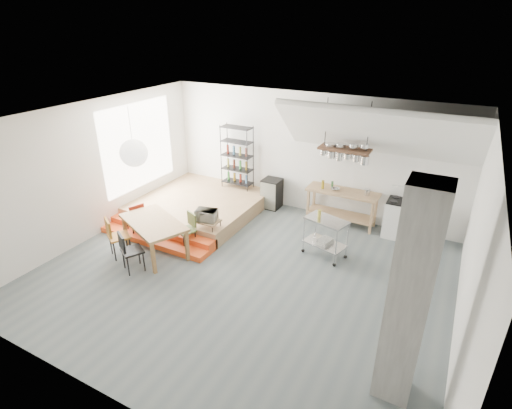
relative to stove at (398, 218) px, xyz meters
The scene contains 26 objects.
floor 4.05m from the stove, 128.38° to the right, with size 8.00×8.00×0.00m, color slate.
wall_back 2.76m from the stove, behind, with size 8.00×0.04×3.20m, color silver.
wall_left 7.31m from the stove, 154.10° to the right, with size 0.04×7.00×3.20m, color silver.
wall_right 3.67m from the stove, 64.58° to the right, with size 0.04×7.00×3.20m, color silver.
ceiling 4.86m from the stove, 128.38° to the right, with size 8.00×7.00×0.02m, color white.
slope_ceiling 2.20m from the stove, 159.90° to the right, with size 4.40×1.80×0.15m, color white.
window_pane 6.82m from the stove, 165.66° to the right, with size 0.02×2.50×2.20m, color white.
platform 5.14m from the stove, 166.98° to the right, with size 3.00×3.00×0.40m, color #99754C.
step_lower 5.90m from the stove, 148.15° to the right, with size 3.00×0.35×0.13m, color #E64D1B.
step_upper 5.72m from the stove, 151.14° to the right, with size 3.00×0.35×0.27m, color #E64D1B.
concrete_column 4.86m from the stove, 80.25° to the right, with size 0.50×0.50×3.20m, color slate.
kitchen_counter 1.41m from the stove, behind, with size 1.80×0.60×0.91m.
stove is the anchor object (origin of this frame).
pot_rack 2.04m from the stove, behind, with size 1.20×0.50×1.43m.
wire_shelving 4.58m from the stove, behind, with size 0.88×0.38×1.80m.
microwave_shelf 4.58m from the stove, 148.33° to the right, with size 0.60×0.40×0.16m.
paper_lantern 6.30m from the stove, 149.08° to the right, with size 0.60×0.60×0.60m, color white.
dining_table 5.74m from the stove, 144.20° to the right, with size 1.89×1.51×0.78m.
chair_mustard 6.57m from the stove, 143.67° to the right, with size 0.59×0.59×0.94m.
chair_black 6.24m from the stove, 137.90° to the right, with size 0.56×0.56×0.90m.
chair_olive 5.00m from the stove, 146.45° to the right, with size 0.50×0.50×0.82m.
chair_red 6.31m from the stove, 152.16° to the right, with size 0.51×0.51×0.85m.
rolling_cart 2.11m from the stove, 126.30° to the right, with size 1.01×0.73×0.90m.
mini_fridge 3.40m from the stove, behind, with size 0.49×0.49×0.83m, color black.
microwave 4.59m from the stove, 148.33° to the right, with size 0.48×0.33×0.27m, color beige.
bowl 1.65m from the stove, behind, with size 0.22×0.22×0.05m, color silver.
Camera 1 is at (3.50, -6.01, 4.81)m, focal length 28.00 mm.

